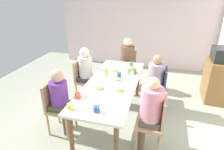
# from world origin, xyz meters

# --- Properties ---
(ground_plane) EXTENTS (6.94, 6.94, 0.00)m
(ground_plane) POSITION_xyz_m (0.00, 0.00, 0.00)
(ground_plane) COLOR #9B9F8D
(wall_left) EXTENTS (0.12, 4.72, 2.60)m
(wall_left) POSITION_xyz_m (-2.95, 0.00, 1.30)
(wall_left) COLOR silver
(wall_left) RESTS_ON ground_plane
(dining_table) EXTENTS (2.23, 0.87, 0.76)m
(dining_table) POSITION_xyz_m (0.00, 0.00, 0.68)
(dining_table) COLOR white
(dining_table) RESTS_ON ground_plane
(chair_0) EXTENTS (0.40, 0.40, 0.90)m
(chair_0) POSITION_xyz_m (-1.49, 0.00, 0.51)
(chair_0) COLOR tan
(chair_0) RESTS_ON ground_plane
(person_0) EXTENTS (0.32, 0.32, 1.24)m
(person_0) POSITION_xyz_m (-1.40, 0.00, 0.75)
(person_0) COLOR navy
(person_0) RESTS_ON ground_plane
(chair_1) EXTENTS (0.40, 0.40, 0.90)m
(chair_1) POSITION_xyz_m (-0.56, 0.81, 0.51)
(chair_1) COLOR #363C4F
(chair_1) RESTS_ON ground_plane
(person_1) EXTENTS (0.31, 0.31, 1.16)m
(person_1) POSITION_xyz_m (-0.56, 0.72, 0.70)
(person_1) COLOR brown
(person_1) RESTS_ON ground_plane
(chair_2) EXTENTS (0.40, 0.40, 0.90)m
(chair_2) POSITION_xyz_m (-0.56, -0.81, 0.51)
(chair_2) COLOR tan
(chair_2) RESTS_ON ground_plane
(person_2) EXTENTS (0.30, 0.30, 1.19)m
(person_2) POSITION_xyz_m (-0.56, -0.72, 0.71)
(person_2) COLOR navy
(person_2) RESTS_ON ground_plane
(chair_3) EXTENTS (0.40, 0.40, 0.90)m
(chair_3) POSITION_xyz_m (0.56, -0.81, 0.51)
(chair_3) COLOR tan
(chair_3) RESTS_ON ground_plane
(person_3) EXTENTS (0.30, 0.30, 1.15)m
(person_3) POSITION_xyz_m (0.56, -0.72, 0.69)
(person_3) COLOR #524941
(person_3) RESTS_ON ground_plane
(chair_4) EXTENTS (0.40, 0.40, 0.90)m
(chair_4) POSITION_xyz_m (0.56, 0.81, 0.51)
(chair_4) COLOR tan
(chair_4) RESTS_ON ground_plane
(person_4) EXTENTS (0.32, 0.32, 1.20)m
(person_4) POSITION_xyz_m (0.56, 0.72, 0.72)
(person_4) COLOR brown
(person_4) RESTS_ON ground_plane
(plate_0) EXTENTS (0.23, 0.23, 0.04)m
(plate_0) POSITION_xyz_m (0.27, 0.21, 0.77)
(plate_0) COLOR white
(plate_0) RESTS_ON dining_table
(plate_1) EXTENTS (0.25, 0.25, 0.04)m
(plate_1) POSITION_xyz_m (0.29, -0.13, 0.77)
(plate_1) COLOR silver
(plate_1) RESTS_ON dining_table
(plate_2) EXTENTS (0.25, 0.25, 0.04)m
(plate_2) POSITION_xyz_m (-0.48, -0.07, 0.77)
(plate_2) COLOR white
(plate_2) RESTS_ON dining_table
(plate_3) EXTENTS (0.21, 0.21, 0.04)m
(plate_3) POSITION_xyz_m (-0.11, 0.08, 0.77)
(plate_3) COLOR silver
(plate_3) RESTS_ON dining_table
(bowl_0) EXTENTS (0.19, 0.19, 0.12)m
(bowl_0) POSITION_xyz_m (-0.51, 0.26, 0.82)
(bowl_0) COLOR #4E8944
(bowl_0) RESTS_ON dining_table
(cup_0) EXTENTS (0.13, 0.09, 0.09)m
(cup_0) POSITION_xyz_m (0.90, 0.03, 0.80)
(cup_0) COLOR #3A5899
(cup_0) RESTS_ON dining_table
(cup_1) EXTENTS (0.12, 0.09, 0.08)m
(cup_1) POSITION_xyz_m (0.64, -0.36, 0.80)
(cup_1) COLOR #D65537
(cup_1) RESTS_ON dining_table
(cup_2) EXTENTS (0.12, 0.09, 0.08)m
(cup_2) POSITION_xyz_m (0.94, -0.34, 0.80)
(cup_2) COLOR #EDCB51
(cup_2) RESTS_ON dining_table
(cup_3) EXTENTS (0.12, 0.08, 0.10)m
(cup_3) POSITION_xyz_m (-0.27, 0.07, 0.81)
(cup_3) COLOR #345F96
(cup_3) RESTS_ON dining_table
(cup_4) EXTENTS (0.11, 0.08, 0.08)m
(cup_4) POSITION_xyz_m (-0.90, 0.18, 0.80)
(cup_4) COLOR #438565
(cup_4) RESTS_ON dining_table
(bottle_0) EXTENTS (0.06, 0.06, 0.20)m
(bottle_0) POSITION_xyz_m (-0.22, 0.31, 0.85)
(bottle_0) COLOR silver
(bottle_0) RESTS_ON dining_table
(bottle_1) EXTENTS (0.06, 0.06, 0.18)m
(bottle_1) POSITION_xyz_m (-0.26, -0.19, 0.84)
(bottle_1) COLOR tan
(bottle_1) RESTS_ON dining_table
(side_cabinet) EXTENTS (0.70, 0.44, 0.90)m
(side_cabinet) POSITION_xyz_m (-1.32, 2.00, 0.45)
(side_cabinet) COLOR brown
(side_cabinet) RESTS_ON ground_plane
(microwave) EXTENTS (0.48, 0.36, 0.28)m
(microwave) POSITION_xyz_m (-1.32, 2.00, 1.04)
(microwave) COLOR #202525
(microwave) RESTS_ON side_cabinet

